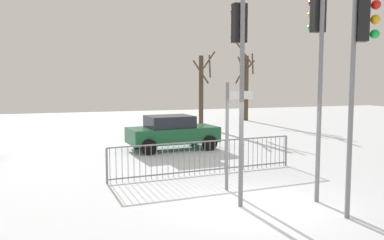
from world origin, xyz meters
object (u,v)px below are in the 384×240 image
Objects in this scene: traffic_light_mid_right at (360,56)px; direction_sign_post at (229,130)px; traffic_light_foreground_left at (239,56)px; car_green_mid at (172,132)px; bare_tree_left at (202,89)px; traffic_light_rear_left at (318,49)px; bare_tree_centre at (246,84)px.

traffic_light_mid_right is 1.63× the size of direction_sign_post.
traffic_light_foreground_left reaches higher than car_green_mid.
bare_tree_left reaches higher than car_green_mid.
bare_tree_left is (2.73, 15.87, -1.34)m from traffic_light_rear_left.
direction_sign_post is 14.99m from bare_tree_left.
traffic_light_mid_right is 3.91m from direction_sign_post.
traffic_light_mid_right is 2.62m from traffic_light_foreground_left.
car_green_mid is at bearing -129.37° from bare_tree_centre.
bare_tree_centre is (4.45, 2.85, 0.22)m from bare_tree_left.
direction_sign_post is at bearing -106.96° from bare_tree_left.
traffic_light_rear_left is at bearing -110.98° from bare_tree_centre.
car_green_mid is (0.30, 6.79, -0.89)m from direction_sign_post.
bare_tree_centre reaches higher than bare_tree_left.
traffic_light_mid_right is 0.99× the size of traffic_light_foreground_left.
car_green_mid is 13.56m from bare_tree_centre.
traffic_light_mid_right is 10.26m from car_green_mid.
traffic_light_foreground_left is at bearing -116.34° from bare_tree_centre.
bare_tree_left is 5.29m from bare_tree_centre.
car_green_mid is at bearing 99.14° from traffic_light_rear_left.
bare_tree_left is (4.07, 7.53, 1.66)m from car_green_mid.
traffic_light_rear_left is 1.09× the size of bare_tree_left.
traffic_light_rear_left is 3.09m from direction_sign_post.
traffic_light_mid_right is at bearing -98.88° from bare_tree_left.
direction_sign_post is at bearing 136.48° from traffic_light_rear_left.
bare_tree_centre is at bearing 61.67° from traffic_light_foreground_left.
traffic_light_rear_left is 1.07× the size of traffic_light_mid_right.
traffic_light_foreground_left reaches higher than traffic_light_mid_right.
traffic_light_rear_left is 20.08m from bare_tree_centre.
traffic_light_foreground_left is 16.35m from bare_tree_left.
traffic_light_rear_left reaches higher than traffic_light_mid_right.
bare_tree_left is 0.83× the size of bare_tree_centre.
traffic_light_mid_right reaches higher than car_green_mid.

